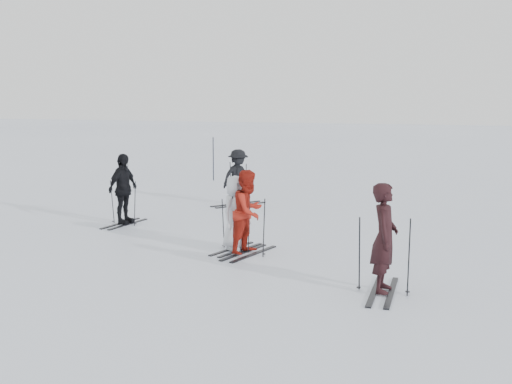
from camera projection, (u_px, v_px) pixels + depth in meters
ground at (243, 241)px, 14.93m from camera, size 120.00×120.00×0.00m
skier_near_dark at (384, 239)px, 10.88m from camera, size 0.46×0.69×1.88m
skier_red at (249, 213)px, 13.56m from camera, size 0.88×1.01×1.78m
skier_grey at (236, 214)px, 13.90m from camera, size 0.73×0.91×1.62m
skier_uphill_left at (123, 190)px, 16.66m from camera, size 0.59×1.12×1.83m
skier_uphill_far at (238, 178)px, 19.60m from camera, size 1.15×1.24×1.68m
skis_near_dark at (384, 254)px, 10.92m from camera, size 1.88×1.02×1.36m
skis_red at (249, 225)px, 13.60m from camera, size 1.91×1.34×1.26m
skis_grey at (236, 224)px, 13.94m from camera, size 1.75×1.27×1.15m
skis_uphill_left at (123, 202)px, 16.71m from camera, size 1.74×1.09×1.19m
skis_uphill_far at (238, 183)px, 19.63m from camera, size 2.07×1.90×1.35m
piste_marker at (213, 159)px, 25.18m from camera, size 0.04×0.04×1.71m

